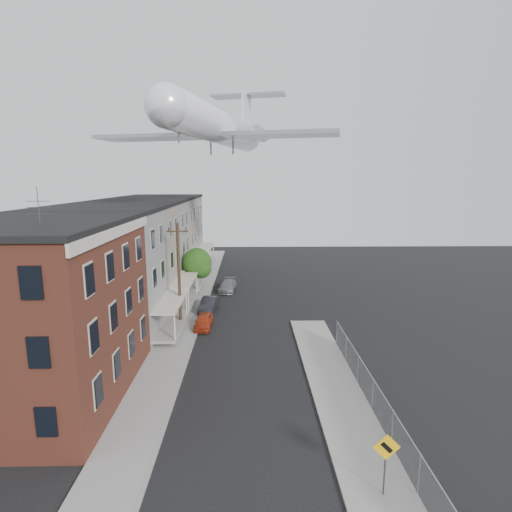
# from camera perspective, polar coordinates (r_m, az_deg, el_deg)

# --- Properties ---
(ground) EXTENTS (120.00, 120.00, 0.00)m
(ground) POSITION_cam_1_polar(r_m,az_deg,el_deg) (19.32, -1.83, -29.36)
(ground) COLOR black
(ground) RESTS_ON ground
(sidewalk_left) EXTENTS (3.00, 62.00, 0.12)m
(sidewalk_left) POSITION_cam_1_polar(r_m,az_deg,el_deg) (41.11, -9.16, -6.90)
(sidewalk_left) COLOR gray
(sidewalk_left) RESTS_ON ground
(sidewalk_right) EXTENTS (3.00, 26.00, 0.12)m
(sidewalk_right) POSITION_cam_1_polar(r_m,az_deg,el_deg) (24.75, 11.99, -19.53)
(sidewalk_right) COLOR gray
(sidewalk_right) RESTS_ON ground
(curb_left) EXTENTS (0.15, 62.00, 0.14)m
(curb_left) POSITION_cam_1_polar(r_m,az_deg,el_deg) (40.92, -7.14, -6.91)
(curb_left) COLOR gray
(curb_left) RESTS_ON ground
(curb_right) EXTENTS (0.15, 26.00, 0.14)m
(curb_right) POSITION_cam_1_polar(r_m,az_deg,el_deg) (24.48, 8.48, -19.74)
(curb_right) COLOR gray
(curb_right) RESTS_ON ground
(corner_building) EXTENTS (10.31, 12.30, 12.15)m
(corner_building) POSITION_cam_1_polar(r_m,az_deg,el_deg) (26.02, -29.36, -6.92)
(corner_building) COLOR #391912
(corner_building) RESTS_ON ground
(row_house_a) EXTENTS (11.98, 7.00, 10.30)m
(row_house_a) POSITION_cam_1_polar(r_m,az_deg,el_deg) (34.36, -21.91, -2.32)
(row_house_a) COLOR slate
(row_house_a) RESTS_ON ground
(row_house_b) EXTENTS (11.98, 7.00, 10.30)m
(row_house_b) POSITION_cam_1_polar(r_m,az_deg,el_deg) (40.83, -18.49, -0.11)
(row_house_b) COLOR #746D5C
(row_house_b) RESTS_ON ground
(row_house_c) EXTENTS (11.98, 7.00, 10.30)m
(row_house_c) POSITION_cam_1_polar(r_m,az_deg,el_deg) (47.46, -16.01, 1.49)
(row_house_c) COLOR slate
(row_house_c) RESTS_ON ground
(row_house_d) EXTENTS (11.98, 7.00, 10.30)m
(row_house_d) POSITION_cam_1_polar(r_m,az_deg,el_deg) (54.17, -14.13, 2.69)
(row_house_d) COLOR #746D5C
(row_house_d) RESTS_ON ground
(row_house_e) EXTENTS (11.98, 7.00, 10.30)m
(row_house_e) POSITION_cam_1_polar(r_m,az_deg,el_deg) (60.95, -12.68, 3.63)
(row_house_e) COLOR slate
(row_house_e) RESTS_ON ground
(chainlink_fence) EXTENTS (0.06, 18.06, 1.90)m
(chainlink_fence) POSITION_cam_1_polar(r_m,az_deg,el_deg) (23.82, 16.36, -18.44)
(chainlink_fence) COLOR gray
(chainlink_fence) RESTS_ON ground
(warning_sign) EXTENTS (1.10, 0.11, 2.80)m
(warning_sign) POSITION_cam_1_polar(r_m,az_deg,el_deg) (18.14, 18.07, -25.45)
(warning_sign) COLOR #515156
(warning_sign) RESTS_ON ground
(utility_pole) EXTENTS (1.80, 0.26, 9.00)m
(utility_pole) POSITION_cam_1_polar(r_m,az_deg,el_deg) (34.18, -10.94, -2.57)
(utility_pole) COLOR black
(utility_pole) RESTS_ON ground
(street_tree) EXTENTS (3.22, 3.20, 5.20)m
(street_tree) POSITION_cam_1_polar(r_m,az_deg,el_deg) (43.98, -8.30, -1.14)
(street_tree) COLOR black
(street_tree) RESTS_ON ground
(car_near) EXTENTS (1.49, 3.51, 1.18)m
(car_near) POSITION_cam_1_polar(r_m,az_deg,el_deg) (34.80, -7.49, -9.24)
(car_near) COLOR #B13516
(car_near) RESTS_ON ground
(car_mid) EXTENTS (1.79, 4.10, 1.31)m
(car_mid) POSITION_cam_1_polar(r_m,az_deg,el_deg) (39.02, -6.76, -6.89)
(car_mid) COLOR black
(car_mid) RESTS_ON ground
(car_far) EXTENTS (2.11, 4.33, 1.21)m
(car_far) POSITION_cam_1_polar(r_m,az_deg,el_deg) (45.70, -4.08, -4.27)
(car_far) COLOR slate
(car_far) RESTS_ON ground
(airplane) EXTENTS (24.50, 28.01, 8.06)m
(airplane) POSITION_cam_1_polar(r_m,az_deg,el_deg) (43.15, -5.10, 17.81)
(airplane) COLOR white
(airplane) RESTS_ON ground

